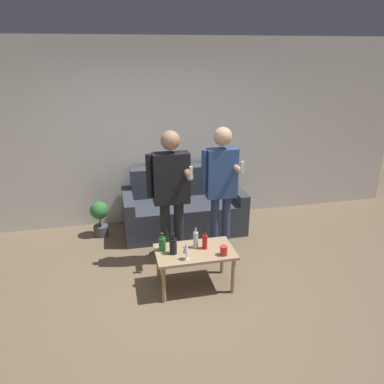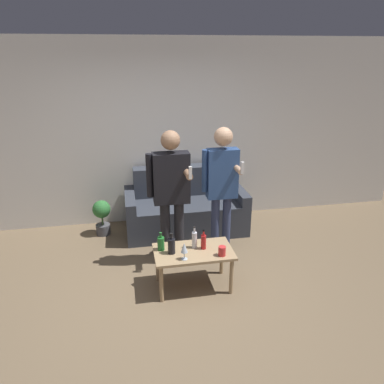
# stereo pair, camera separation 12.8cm
# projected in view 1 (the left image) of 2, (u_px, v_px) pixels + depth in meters

# --- Properties ---
(ground_plane) EXTENTS (16.00, 16.00, 0.00)m
(ground_plane) POSITION_uv_depth(u_px,v_px,m) (183.00, 307.00, 3.90)
(ground_plane) COLOR #756047
(wall_back) EXTENTS (8.00, 0.06, 2.70)m
(wall_back) POSITION_uv_depth(u_px,v_px,m) (152.00, 134.00, 5.49)
(wall_back) COLOR silver
(wall_back) RESTS_ON ground_plane
(couch) EXTENTS (1.73, 0.85, 0.89)m
(couch) POSITION_uv_depth(u_px,v_px,m) (183.00, 208.00, 5.52)
(couch) COLOR #383D47
(couch) RESTS_ON ground_plane
(coffee_table) EXTENTS (0.86, 0.50, 0.46)m
(coffee_table) POSITION_uv_depth(u_px,v_px,m) (195.00, 255.00, 4.10)
(coffee_table) COLOR tan
(coffee_table) RESTS_ON ground_plane
(bottle_orange) EXTENTS (0.08, 0.08, 0.24)m
(bottle_orange) POSITION_uv_depth(u_px,v_px,m) (173.00, 246.00, 3.99)
(bottle_orange) COLOR black
(bottle_orange) RESTS_ON coffee_table
(bottle_green) EXTENTS (0.06, 0.06, 0.26)m
(bottle_green) POSITION_uv_depth(u_px,v_px,m) (196.00, 239.00, 4.11)
(bottle_green) COLOR silver
(bottle_green) RESTS_ON coffee_table
(bottle_dark) EXTENTS (0.08, 0.08, 0.21)m
(bottle_dark) POSITION_uv_depth(u_px,v_px,m) (162.00, 244.00, 4.06)
(bottle_dark) COLOR #23752D
(bottle_dark) RESTS_ON coffee_table
(bottle_yellow) EXTENTS (0.06, 0.06, 0.23)m
(bottle_yellow) POSITION_uv_depth(u_px,v_px,m) (205.00, 241.00, 4.09)
(bottle_yellow) COLOR #B21E1E
(bottle_yellow) RESTS_ON coffee_table
(wine_glass_near) EXTENTS (0.07, 0.07, 0.19)m
(wine_glass_near) POSITION_uv_depth(u_px,v_px,m) (186.00, 248.00, 3.87)
(wine_glass_near) COLOR silver
(wine_glass_near) RESTS_ON coffee_table
(cup_on_table) EXTENTS (0.08, 0.08, 0.11)m
(cup_on_table) POSITION_uv_depth(u_px,v_px,m) (224.00, 251.00, 3.98)
(cup_on_table) COLOR red
(cup_on_table) RESTS_ON coffee_table
(person_standing_left) EXTENTS (0.50, 0.43, 1.67)m
(person_standing_left) POSITION_uv_depth(u_px,v_px,m) (171.00, 189.00, 4.39)
(person_standing_left) COLOR #232328
(person_standing_left) RESTS_ON ground_plane
(person_standing_right) EXTENTS (0.44, 0.42, 1.68)m
(person_standing_right) POSITION_uv_depth(u_px,v_px,m) (221.00, 182.00, 4.54)
(person_standing_right) COLOR navy
(person_standing_right) RESTS_ON ground_plane
(potted_plant) EXTENTS (0.25, 0.25, 0.52)m
(potted_plant) POSITION_uv_depth(u_px,v_px,m) (100.00, 216.00, 5.30)
(potted_plant) COLOR #4C4C51
(potted_plant) RESTS_ON ground_plane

